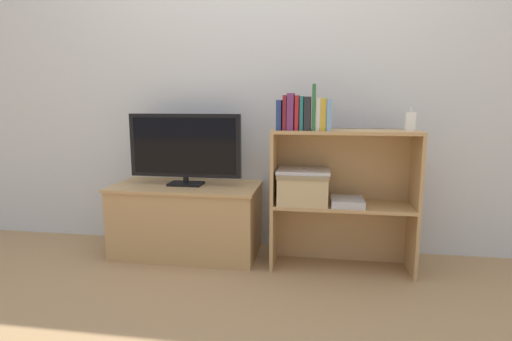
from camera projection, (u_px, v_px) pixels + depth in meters
ground_plane at (252, 271)px, 2.40m from camera, size 16.00×16.00×0.00m
wall_back at (264, 73)px, 2.68m from camera, size 10.00×0.05×2.40m
tv_stand at (187, 219)px, 2.66m from camera, size 0.95×0.48×0.47m
tv at (185, 147)px, 2.57m from camera, size 0.74×0.14×0.46m
bookshelf_lower_tier at (341, 224)px, 2.47m from camera, size 0.84×0.29×0.40m
bookshelf_upper_tier at (343, 156)px, 2.40m from camera, size 0.84×0.29×0.44m
book_navy at (280, 115)px, 2.32m from camera, size 0.03×0.15×0.17m
book_maroon at (285, 113)px, 2.31m from camera, size 0.02×0.13×0.20m
book_plum at (291, 112)px, 2.31m from camera, size 0.04×0.14×0.21m
book_crimson at (297, 113)px, 2.30m from camera, size 0.02×0.12×0.20m
book_teal at (302, 113)px, 2.30m from camera, size 0.02×0.14×0.19m
book_charcoal at (308, 114)px, 2.29m from camera, size 0.04×0.15×0.19m
book_forest at (314, 107)px, 2.28m from camera, size 0.02×0.15×0.26m
book_ivory at (318, 114)px, 2.28m from camera, size 0.02×0.12×0.18m
book_mustard at (323, 114)px, 2.28m from camera, size 0.03×0.13×0.18m
book_skyblue at (329, 115)px, 2.27m from camera, size 0.03×0.15×0.18m
baby_monitor at (410, 121)px, 2.25m from camera, size 0.05×0.04×0.13m
storage_basket_left at (303, 186)px, 2.40m from camera, size 0.30×0.26×0.19m
laptop at (303, 171)px, 2.38m from camera, size 0.31×0.24×0.02m
magazine_stack at (347, 202)px, 2.35m from camera, size 0.19×0.20×0.04m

